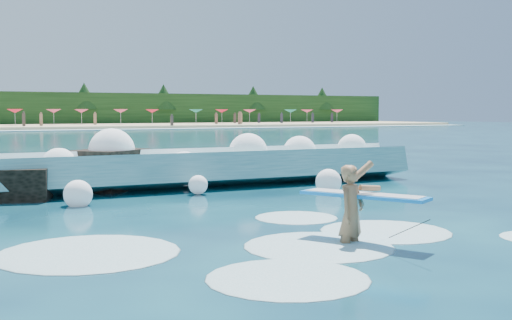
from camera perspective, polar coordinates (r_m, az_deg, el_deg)
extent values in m
plane|color=#072339|center=(10.93, -2.25, -7.27)|extent=(200.00, 200.00, 0.00)
cube|color=teal|center=(18.46, -8.52, -1.30)|extent=(16.02, 2.44, 1.34)
cube|color=white|center=(19.19, -9.29, 0.11)|extent=(16.02, 1.13, 0.62)
cube|color=black|center=(17.04, -20.70, -2.24)|extent=(2.00, 1.74, 0.94)
cube|color=black|center=(18.68, -12.88, -1.10)|extent=(2.41, 2.35, 1.32)
imported|color=#9E6F4A|center=(10.68, 8.49, -4.72)|extent=(0.69, 0.59, 1.60)
cube|color=#0D82EA|center=(10.85, 9.56, -3.13)|extent=(1.48, 2.16, 0.05)
cube|color=white|center=(10.84, 9.56, -3.06)|extent=(1.32, 1.95, 0.05)
cylinder|color=black|center=(9.87, 13.42, -5.99)|extent=(0.01, 0.91, 0.43)
sphere|color=white|center=(18.03, -17.11, -0.47)|extent=(0.95, 0.95, 0.95)
sphere|color=white|center=(18.60, -12.70, 0.76)|extent=(1.31, 1.31, 1.31)
sphere|color=white|center=(18.34, -6.38, -0.77)|extent=(0.99, 0.99, 0.99)
sphere|color=white|center=(20.02, -0.70, 0.63)|extent=(1.24, 1.24, 1.24)
sphere|color=white|center=(20.91, 3.89, 0.66)|extent=(1.09, 1.09, 1.09)
sphere|color=white|center=(21.70, 8.52, 1.01)|extent=(0.97, 0.97, 0.97)
sphere|color=white|center=(15.53, -15.55, -2.96)|extent=(0.68, 0.68, 0.68)
sphere|color=white|center=(17.03, -5.17, -2.21)|extent=(0.51, 0.51, 0.51)
sphere|color=white|center=(17.62, 6.46, -1.95)|extent=(0.71, 0.71, 0.71)
ellipsoid|color=silver|center=(10.60, 5.58, -7.66)|extent=(2.48, 2.48, 0.12)
ellipsoid|color=silver|center=(8.60, 2.83, -10.49)|extent=(2.21, 2.21, 0.11)
ellipsoid|color=silver|center=(12.06, 11.41, -6.25)|extent=(2.40, 2.40, 0.12)
ellipsoid|color=silver|center=(10.41, -14.69, -8.00)|extent=(2.88, 2.88, 0.14)
ellipsoid|color=silver|center=(13.36, 3.59, -5.14)|extent=(1.73, 1.73, 0.09)
cone|color=red|center=(88.49, -20.65, 4.10)|extent=(2.00, 2.00, 0.50)
cone|color=#DB406A|center=(90.60, -17.55, 4.18)|extent=(2.00, 2.00, 0.50)
cone|color=#DB406A|center=(93.05, -15.26, 4.22)|extent=(2.00, 2.00, 0.50)
cone|color=#DB406A|center=(90.52, -11.95, 4.28)|extent=(2.00, 2.00, 0.50)
cone|color=red|center=(94.63, -9.22, 4.32)|extent=(2.00, 2.00, 0.50)
cone|color=#13786D|center=(94.16, -5.36, 4.36)|extent=(2.00, 2.00, 0.50)
cone|color=red|center=(97.99, -3.05, 4.37)|extent=(2.00, 2.00, 0.50)
cone|color=#DB406A|center=(98.73, -0.58, 4.37)|extent=(2.00, 2.00, 0.50)
cone|color=#13786D|center=(101.19, 3.08, 4.37)|extent=(2.00, 2.00, 0.50)
cone|color=#DB406A|center=(105.48, 4.56, 4.36)|extent=(2.00, 2.00, 0.50)
cone|color=#DB406A|center=(106.53, 7.21, 4.34)|extent=(2.00, 2.00, 0.50)
cube|color=#262633|center=(83.31, -16.93, 3.44)|extent=(0.35, 0.22, 1.50)
cube|color=brown|center=(92.57, -10.50, 3.65)|extent=(0.35, 0.22, 1.60)
cube|color=#262633|center=(82.68, -11.11, 3.28)|extent=(0.35, 0.22, 1.41)
cube|color=#8C664C|center=(97.25, 1.55, 3.76)|extent=(0.35, 0.22, 1.61)
cube|color=brown|center=(102.93, 5.06, 3.73)|extent=(0.35, 0.22, 1.44)
cube|color=brown|center=(89.58, 1.11, 3.45)|extent=(0.35, 0.22, 1.44)
cube|color=#3F332D|center=(93.05, -2.64, 3.71)|extent=(0.35, 0.22, 1.56)
cube|color=#8C664C|center=(96.98, -0.23, 3.76)|extent=(0.35, 0.22, 1.60)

